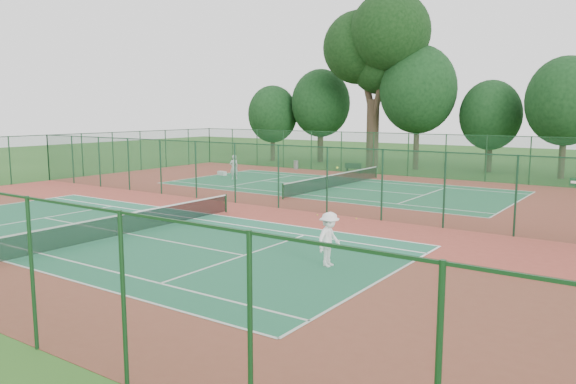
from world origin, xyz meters
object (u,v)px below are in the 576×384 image
Objects in this scene: player_near at (329,239)px; player_far at (234,167)px; trash_bin at (296,165)px; kit_bag at (222,173)px; bench at (353,168)px; big_tree at (377,45)px.

player_far is at bearing 48.83° from player_near.
player_near is 1.00× the size of player_far.
trash_bin is at bearing -153.82° from player_far.
kit_bag is (-2.55, 1.50, -0.79)m from player_far.
bench reaches higher than trash_bin.
bench is (6.00, -0.25, 0.08)m from trash_bin.
player_far is 3.06m from kit_bag.
bench is at bearing -2.37° from trash_bin.
player_near is at bearing -54.19° from trash_bin.
player_near reaches higher than bench.
big_tree is at bearing 75.37° from kit_bag.
trash_bin is at bearing -134.28° from big_tree.
player_far reaches higher than bench.
player_near is at bearing -75.51° from bench.
kit_bag is 18.46m from big_tree.
player_near reaches higher than trash_bin.
bench is (5.74, 8.78, -0.49)m from player_far.
bench is 0.10× the size of big_tree.
bench is at bearing 171.33° from player_far.
kit_bag is (-8.28, -7.29, -0.29)m from bench.
player_far reaches higher than kit_bag.
big_tree is (-0.81, 5.58, 10.64)m from bench.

